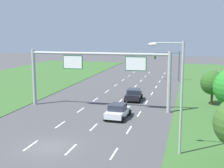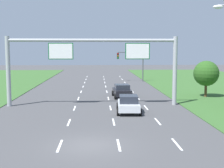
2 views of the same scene
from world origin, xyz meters
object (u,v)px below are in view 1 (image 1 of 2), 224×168
(sign_gantry, at_px, (99,68))
(street_lamp, at_px, (177,88))
(roadside_tree_far, at_px, (213,83))
(car_lead_silver, at_px, (118,111))
(car_near_red, at_px, (134,95))
(traffic_light_mast, at_px, (169,60))

(sign_gantry, distance_m, street_lamp, 15.63)
(street_lamp, xyz_separation_m, roadside_tree_far, (3.74, 17.34, -2.22))
(car_lead_silver, distance_m, sign_gantry, 6.35)
(car_near_red, distance_m, roadside_tree_far, 10.24)
(car_near_red, relative_size, traffic_light_mast, 0.72)
(car_near_red, distance_m, street_lamp, 19.20)
(street_lamp, bearing_deg, roadside_tree_far, 77.84)
(traffic_light_mast, bearing_deg, car_near_red, -99.92)
(car_lead_silver, relative_size, street_lamp, 0.49)
(car_lead_silver, xyz_separation_m, street_lamp, (6.41, -8.65, 4.29))
(car_near_red, xyz_separation_m, roadside_tree_far, (10.03, -0.29, 2.05))
(car_lead_silver, bearing_deg, roadside_tree_far, 43.65)
(street_lamp, relative_size, roadside_tree_far, 1.95)
(car_lead_silver, bearing_deg, car_near_red, 92.32)
(traffic_light_mast, xyz_separation_m, street_lamp, (3.00, -36.46, 1.21))
(traffic_light_mast, bearing_deg, roadside_tree_far, -70.59)
(car_near_red, relative_size, sign_gantry, 0.23)
(car_near_red, xyz_separation_m, traffic_light_mast, (3.29, 18.83, 3.06))
(car_near_red, xyz_separation_m, car_lead_silver, (-0.12, -8.98, -0.02))
(car_near_red, height_order, roadside_tree_far, roadside_tree_far)
(car_lead_silver, relative_size, sign_gantry, 0.24)
(car_lead_silver, bearing_deg, street_lamp, -50.38)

